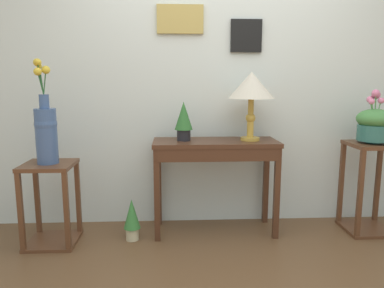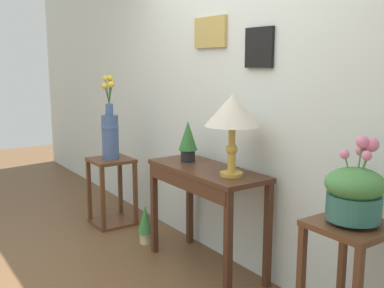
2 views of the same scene
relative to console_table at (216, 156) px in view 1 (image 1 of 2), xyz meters
name	(u,v)px [view 1 (image 1 of 2)]	position (x,y,z in m)	size (l,w,h in m)	color
back_wall_with_art	(217,66)	(0.04, 0.32, 0.74)	(9.00, 0.13, 2.80)	silver
console_table	(216,156)	(0.00, 0.00, 0.00)	(1.02, 0.41, 0.79)	#472819
table_lamp	(251,88)	(0.29, 0.02, 0.56)	(0.37, 0.37, 0.56)	gold
potted_plant_on_console	(184,119)	(-0.26, 0.03, 0.30)	(0.15, 0.15, 0.32)	black
pedestal_stand_left	(51,204)	(-1.30, -0.15, -0.34)	(0.38, 0.38, 0.65)	#56331E
flower_vase_tall_left	(46,128)	(-1.30, -0.15, 0.26)	(0.17, 0.17, 0.78)	#3D5684
pedestal_stand_right	(369,188)	(1.30, -0.04, -0.28)	(0.38, 0.38, 0.76)	#56331E
planter_bowl_wide_right	(375,124)	(1.30, -0.03, 0.27)	(0.29, 0.29, 0.44)	#2D665B
potted_plant_floor	(132,218)	(-0.68, -0.13, -0.47)	(0.13, 0.13, 0.34)	beige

